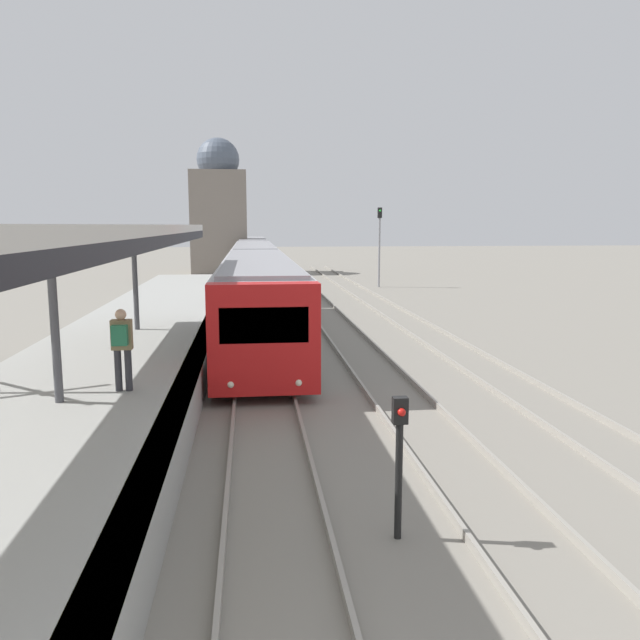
% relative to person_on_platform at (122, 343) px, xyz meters
% --- Properties ---
extents(platform_canopy, '(4.00, 20.84, 3.32)m').
position_rel_person_on_platform_xyz_m(platform_canopy, '(-1.01, -0.66, 2.20)').
color(platform_canopy, beige).
rests_on(platform_canopy, station_platform).
extents(person_on_platform, '(0.40, 0.40, 1.66)m').
position_rel_person_on_platform_xyz_m(person_on_platform, '(0.00, 0.00, 0.00)').
color(person_on_platform, '#2D2D33').
rests_on(person_on_platform, station_platform).
extents(train_near, '(2.66, 52.38, 3.02)m').
position_rel_person_on_platform_xyz_m(train_near, '(2.87, 27.88, -0.24)').
color(train_near, red).
rests_on(train_near, ground_plane).
extents(signal_post_near, '(0.20, 0.21, 1.99)m').
position_rel_person_on_platform_xyz_m(signal_post_near, '(4.51, -4.74, -0.69)').
color(signal_post_near, black).
rests_on(signal_post_near, ground_plane).
extents(signal_mast_far, '(0.28, 0.29, 5.40)m').
position_rel_person_on_platform_xyz_m(signal_mast_far, '(11.38, 29.51, 1.45)').
color(signal_mast_far, gray).
rests_on(signal_mast_far, ground_plane).
extents(distant_domed_building, '(4.82, 4.82, 11.75)m').
position_rel_person_on_platform_xyz_m(distant_domed_building, '(-0.04, 44.06, 3.61)').
color(distant_domed_building, slate).
rests_on(distant_domed_building, ground_plane).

